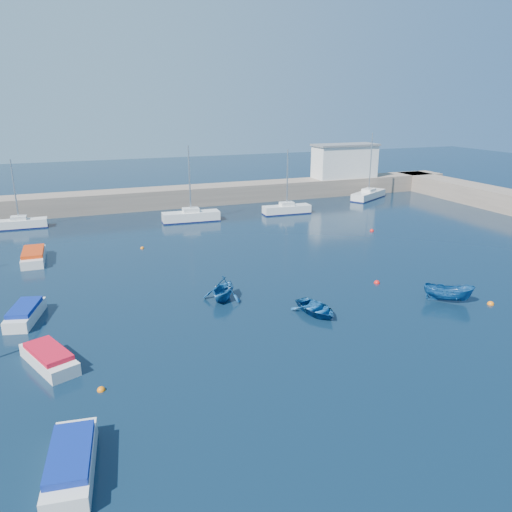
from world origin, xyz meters
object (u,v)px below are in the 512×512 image
object	(u,v)px
motorboat_3	(71,462)
dinghy_center	(316,309)
harbor_office	(345,162)
motorboat_2	(34,256)
sailboat_8	(369,195)
sailboat_5	(19,224)
sailboat_6	(191,216)
motorboat_1	(25,313)
dinghy_left	(223,289)
dinghy_right	(448,293)
motorboat_0	(49,358)
sailboat_7	(287,209)

from	to	relation	value
motorboat_3	dinghy_center	size ratio (longest dim) A/B	1.36
harbor_office	motorboat_2	xyz separation A→B (m)	(-45.71, -20.81, -4.57)
sailboat_8	motorboat_3	world-z (taller)	sailboat_8
sailboat_5	motorboat_3	bearing A→B (deg)	-172.84
sailboat_6	motorboat_1	xyz separation A→B (m)	(-17.86, -24.58, -0.16)
dinghy_left	dinghy_right	distance (m)	16.89
motorboat_3	dinghy_left	bearing A→B (deg)	61.45
dinghy_center	dinghy_right	xyz separation A→B (m)	(10.24, -1.62, 0.31)
sailboat_5	sailboat_6	world-z (taller)	sailboat_6
sailboat_8	motorboat_0	size ratio (longest dim) A/B	2.03
harbor_office	motorboat_1	xyz separation A→B (m)	(-45.80, -34.88, -4.59)
sailboat_8	motorboat_3	size ratio (longest dim) A/B	1.94
harbor_office	sailboat_8	bearing A→B (deg)	-78.13
sailboat_5	sailboat_8	xyz separation A→B (m)	(48.85, 0.91, 0.04)
harbor_office	dinghy_right	xyz separation A→B (m)	(-16.47, -42.77, -4.41)
harbor_office	sailboat_7	xyz separation A→B (m)	(-14.96, -10.61, -4.47)
motorboat_0	dinghy_left	world-z (taller)	dinghy_left
dinghy_right	motorboat_3	bearing A→B (deg)	145.97
motorboat_3	dinghy_left	size ratio (longest dim) A/B	1.48
harbor_office	sailboat_8	world-z (taller)	sailboat_8
motorboat_0	motorboat_1	xyz separation A→B (m)	(-1.55, 7.18, 0.03)
sailboat_5	motorboat_2	xyz separation A→B (m)	(1.97, -14.35, -0.07)
sailboat_6	motorboat_3	world-z (taller)	sailboat_6
harbor_office	dinghy_right	world-z (taller)	harbor_office
motorboat_1	motorboat_2	distance (m)	14.07
harbor_office	sailboat_7	size ratio (longest dim) A/B	1.18
sailboat_7	motorboat_0	world-z (taller)	sailboat_7
sailboat_5	dinghy_left	distance (m)	33.68
sailboat_6	dinghy_center	world-z (taller)	sailboat_6
motorboat_3	motorboat_1	bearing A→B (deg)	106.00
motorboat_3	dinghy_left	distance (m)	19.09
motorboat_0	motorboat_2	xyz separation A→B (m)	(-1.46, 21.25, 0.04)
sailboat_5	sailboat_8	world-z (taller)	sailboat_8
harbor_office	sailboat_6	world-z (taller)	sailboat_6
sailboat_8	motorboat_2	xyz separation A→B (m)	(-46.88, -15.26, -0.11)
motorboat_0	dinghy_center	xyz separation A→B (m)	(17.54, 0.91, -0.10)
dinghy_right	sailboat_6	bearing A→B (deg)	57.10
dinghy_center	dinghy_right	distance (m)	10.37
dinghy_center	dinghy_right	size ratio (longest dim) A/B	1.04
motorboat_0	dinghy_left	xyz separation A→B (m)	(12.18, 5.77, 0.42)
sailboat_5	dinghy_center	bearing A→B (deg)	-147.15
sailboat_6	dinghy_center	size ratio (longest dim) A/B	2.50
sailboat_6	sailboat_8	world-z (taller)	sailboat_8
sailboat_5	dinghy_right	world-z (taller)	sailboat_5
sailboat_7	motorboat_3	size ratio (longest dim) A/B	1.66
harbor_office	dinghy_right	distance (m)	46.05
motorboat_1	motorboat_3	bearing A→B (deg)	-67.01
sailboat_6	sailboat_7	distance (m)	12.98
motorboat_1	motorboat_2	bearing A→B (deg)	104.36
sailboat_6	sailboat_7	xyz separation A→B (m)	(12.98, -0.31, -0.05)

